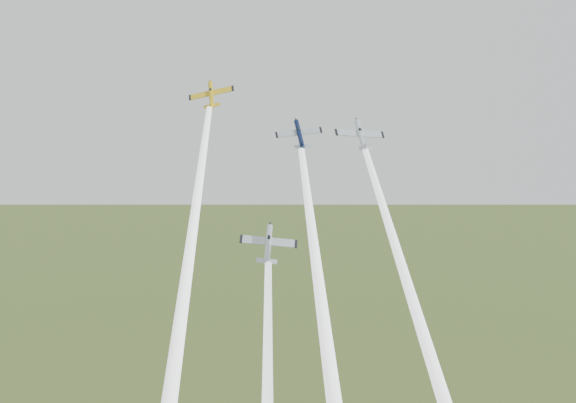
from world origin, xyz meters
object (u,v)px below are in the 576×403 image
object	(u,v)px
plane_navy	(299,134)
plane_silver_right	(361,135)
plane_silver_low	(268,244)
plane_yellow	(211,94)

from	to	relation	value
plane_navy	plane_silver_right	distance (m)	10.30
plane_navy	plane_silver_low	size ratio (longest dim) A/B	0.86
plane_navy	plane_silver_low	xyz separation A→B (m)	(-3.35, -7.87, -15.24)
plane_silver_right	plane_silver_low	xyz separation A→B (m)	(-12.14, -13.24, -15.03)
plane_yellow	plane_silver_low	xyz separation A→B (m)	(12.21, -17.01, -21.58)
plane_navy	plane_silver_low	distance (m)	17.47
plane_yellow	plane_silver_low	world-z (taller)	plane_yellow
plane_navy	plane_silver_right	world-z (taller)	same
plane_silver_right	plane_yellow	bearing A→B (deg)	149.49
plane_yellow	plane_silver_low	distance (m)	30.07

